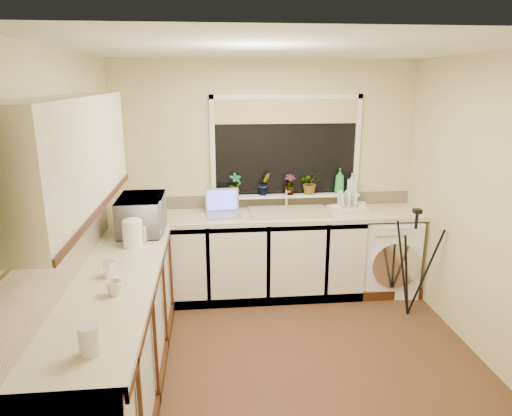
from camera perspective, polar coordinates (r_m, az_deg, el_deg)
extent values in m
plane|color=brown|center=(4.07, 3.92, -17.88)|extent=(3.20, 3.20, 0.00)
plane|color=white|center=(3.40, 4.72, 19.05)|extent=(3.20, 3.20, 0.00)
plane|color=beige|center=(4.98, 1.33, 3.83)|extent=(3.20, 0.00, 3.20)
plane|color=beige|center=(2.19, 11.16, -12.47)|extent=(3.20, 0.00, 3.20)
plane|color=beige|center=(3.63, -21.43, -1.78)|extent=(0.00, 3.00, 3.00)
plane|color=beige|center=(4.13, 26.73, -0.37)|extent=(0.00, 3.00, 3.00)
cube|color=silver|center=(4.90, -2.09, -6.11)|extent=(2.55, 0.60, 0.86)
cube|color=silver|center=(3.61, -16.67, -15.27)|extent=(0.54, 2.40, 0.86)
cube|color=beige|center=(4.78, 1.74, -0.96)|extent=(3.20, 0.60, 0.04)
cube|color=beige|center=(3.41, -17.26, -8.74)|extent=(0.60, 2.40, 0.04)
cube|color=silver|center=(3.04, -21.79, 6.12)|extent=(0.28, 1.90, 0.70)
cube|color=beige|center=(3.39, -22.38, -4.90)|extent=(0.02, 2.40, 0.45)
cube|color=beige|center=(5.03, 1.33, 0.96)|extent=(3.20, 0.02, 0.14)
cube|color=black|center=(4.94, 3.70, 7.53)|extent=(1.50, 0.02, 1.00)
cube|color=tan|center=(4.88, 3.83, 11.85)|extent=(1.50, 0.02, 0.25)
cube|color=white|center=(4.99, 3.70, 1.57)|extent=(1.60, 0.14, 0.03)
cube|color=tan|center=(4.80, 4.12, -0.51)|extent=(0.82, 0.46, 0.03)
cylinder|color=silver|center=(4.94, 3.79, 1.26)|extent=(0.03, 0.03, 0.24)
cube|color=white|center=(5.23, 15.72, -5.40)|extent=(0.64, 0.62, 0.84)
cube|color=#94959B|center=(4.70, -4.01, -0.92)|extent=(0.37, 0.28, 0.02)
cube|color=#5B5BF8|center=(4.80, -4.24, 1.03)|extent=(0.35, 0.08, 0.24)
cylinder|color=white|center=(3.95, -15.01, -3.15)|extent=(0.17, 0.17, 0.22)
cube|color=silver|center=(4.96, 11.35, -0.09)|extent=(0.43, 0.37, 0.05)
cylinder|color=silver|center=(2.56, -19.94, -15.10)|extent=(0.11, 0.11, 0.16)
cylinder|color=white|center=(3.42, -17.70, -7.22)|extent=(0.08, 0.08, 0.12)
imported|color=silver|center=(4.31, -13.95, -0.75)|extent=(0.40, 0.59, 0.32)
imported|color=#999999|center=(4.86, -2.51, 2.90)|extent=(0.16, 0.13, 0.25)
imported|color=#999999|center=(4.91, 1.04, 3.00)|extent=(0.16, 0.15, 0.24)
imported|color=#999999|center=(4.94, 4.18, 2.93)|extent=(0.14, 0.14, 0.22)
imported|color=#999999|center=(4.99, 6.73, 3.14)|extent=(0.24, 0.22, 0.25)
imported|color=green|center=(5.08, 10.31, 3.35)|extent=(0.12, 0.12, 0.27)
imported|color=#999999|center=(5.12, 11.78, 3.05)|extent=(0.12, 0.12, 0.21)
imported|color=silver|center=(4.99, 12.81, 0.16)|extent=(0.13, 0.13, 0.10)
imported|color=beige|center=(3.14, -17.17, -9.46)|extent=(0.14, 0.14, 0.10)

